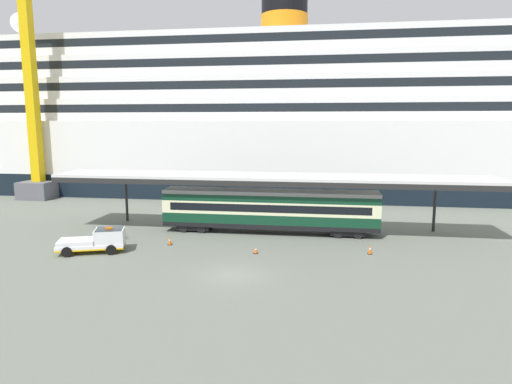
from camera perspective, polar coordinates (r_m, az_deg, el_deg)
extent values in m
plane|color=#61685C|center=(30.41, -3.00, -10.90)|extent=(400.00, 400.00, 0.00)
cube|color=black|center=(71.47, 6.61, 1.90)|extent=(174.99, 29.53, 3.23)
cube|color=white|center=(71.02, 6.69, 6.22)|extent=(174.99, 29.53, 7.54)
cube|color=white|center=(70.97, 6.77, 10.50)|extent=(160.99, 27.17, 3.06)
cube|color=black|center=(57.45, 6.38, 11.04)|extent=(153.99, 0.12, 1.10)
cube|color=white|center=(71.12, 6.81, 12.97)|extent=(154.55, 26.08, 3.06)
cube|color=black|center=(58.19, 6.45, 14.03)|extent=(147.83, 0.12, 1.10)
cube|color=white|center=(71.40, 6.86, 15.42)|extent=(148.11, 25.00, 3.06)
cube|color=black|center=(59.08, 6.53, 16.94)|extent=(141.67, 0.12, 1.10)
cube|color=white|center=(71.81, 6.91, 17.85)|extent=(141.67, 23.91, 3.06)
cube|color=black|center=(60.12, 6.60, 19.76)|extent=(135.51, 0.12, 1.10)
cylinder|color=black|center=(73.21, 3.77, 22.57)|extent=(7.16, 7.16, 9.10)
cylinder|color=orange|center=(72.81, 3.76, 21.18)|extent=(7.38, 7.38, 2.73)
cylinder|color=white|center=(88.49, -28.42, 17.06)|extent=(1.00, 1.00, 2.70)
sphere|color=white|center=(89.02, -28.57, 18.98)|extent=(3.37, 3.37, 3.37)
cube|color=silver|center=(41.27, 1.90, 2.05)|extent=(41.90, 5.37, 0.25)
cube|color=black|center=(38.77, 1.47, 1.05)|extent=(41.90, 0.20, 0.50)
cylinder|color=black|center=(48.16, -16.71, -0.63)|extent=(0.28, 0.28, 5.24)
cylinder|color=black|center=(44.77, -4.46, -0.98)|extent=(0.28, 0.28, 5.24)
cylinder|color=black|center=(43.69, 9.06, -1.31)|extent=(0.28, 0.28, 5.24)
cylinder|color=black|center=(45.08, 22.50, -1.57)|extent=(0.28, 0.28, 5.24)
cube|color=black|center=(41.57, 1.79, -4.22)|extent=(20.36, 2.80, 0.40)
cube|color=#0F3823|center=(41.42, 1.80, -3.35)|extent=(20.36, 2.80, 0.90)
cube|color=beige|center=(41.21, 1.80, -1.92)|extent=(20.36, 2.80, 1.20)
cube|color=black|center=(39.87, 1.58, -2.22)|extent=(18.73, 0.08, 0.72)
cube|color=#0F3823|center=(41.05, 1.81, -0.69)|extent=(20.36, 2.80, 0.60)
cube|color=gray|center=(40.97, 1.81, -0.02)|extent=(20.36, 2.69, 0.36)
cube|color=black|center=(43.08, -7.97, -4.38)|extent=(3.20, 2.35, 0.50)
cylinder|color=black|center=(42.26, -9.59, -4.73)|extent=(0.84, 0.12, 0.84)
cylinder|color=black|center=(41.75, -7.23, -4.84)|extent=(0.84, 0.12, 0.84)
cube|color=black|center=(41.50, 11.93, -5.00)|extent=(3.20, 2.35, 0.50)
cylinder|color=black|center=(40.32, 10.75, -5.42)|extent=(0.84, 0.12, 0.84)
cylinder|color=black|center=(40.44, 13.31, -5.46)|extent=(0.84, 0.12, 0.84)
cube|color=white|center=(37.80, -20.88, -6.58)|extent=(5.57, 3.56, 0.36)
cube|color=#F2B20C|center=(37.83, -20.87, -6.77)|extent=(5.57, 3.58, 0.12)
cube|color=white|center=(37.38, -18.74, -5.48)|extent=(2.78, 2.55, 1.10)
cube|color=#19232D|center=(37.29, -18.77, -4.96)|extent=(2.56, 2.41, 0.44)
cube|color=orange|center=(37.23, -18.79, -4.54)|extent=(0.59, 0.37, 0.16)
cube|color=white|center=(37.92, -22.46, -6.07)|extent=(3.37, 2.75, 0.36)
cylinder|color=black|center=(38.53, -18.15, -6.43)|extent=(0.84, 0.49, 0.80)
cylinder|color=black|center=(36.62, -18.56, -7.24)|extent=(0.84, 0.49, 0.80)
cylinder|color=black|center=(39.13, -23.01, -6.46)|extent=(0.84, 0.49, 0.80)
cylinder|color=black|center=(37.25, -23.68, -7.27)|extent=(0.84, 0.49, 0.80)
cube|color=black|center=(38.35, -11.28, -6.81)|extent=(0.36, 0.36, 0.04)
cone|color=#EA590F|center=(38.25, -11.30, -6.28)|extent=(0.30, 0.30, 0.69)
cylinder|color=white|center=(38.24, -11.30, -6.23)|extent=(0.17, 0.17, 0.10)
cube|color=black|center=(36.19, 14.78, -7.89)|extent=(0.36, 0.36, 0.04)
cone|color=#EA590F|center=(36.08, 14.80, -7.30)|extent=(0.30, 0.30, 0.73)
cylinder|color=white|center=(36.07, 14.81, -7.25)|extent=(0.17, 0.17, 0.10)
cube|color=black|center=(35.20, -0.03, -8.06)|extent=(0.36, 0.36, 0.04)
cone|color=#EA590F|center=(35.12, -0.03, -7.60)|extent=(0.30, 0.30, 0.55)
cylinder|color=white|center=(35.11, -0.03, -7.56)|extent=(0.17, 0.17, 0.08)
cube|color=#595960|center=(67.89, -26.66, 0.28)|extent=(4.40, 4.40, 2.40)
cube|color=#E5B20C|center=(67.59, -27.62, 13.56)|extent=(1.30, 1.30, 29.02)
cylinder|color=black|center=(41.14, -17.32, -5.49)|extent=(0.44, 0.44, 0.70)
sphere|color=black|center=(41.06, -17.34, -4.99)|extent=(0.48, 0.48, 0.48)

